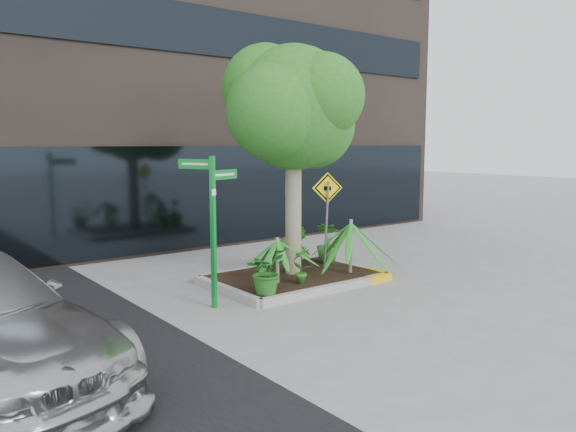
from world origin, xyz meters
TOP-DOWN VIEW (x-y plane):
  - ground at (0.00, 0.00)m, footprint 80.00×80.00m
  - planter at (0.23, 0.27)m, footprint 3.35×2.36m
  - tree at (0.26, 0.42)m, footprint 3.15×2.80m
  - palm_front at (1.19, -0.30)m, footprint 1.23×1.23m
  - palm_left at (-0.48, -0.05)m, footprint 0.97×0.97m
  - palm_back at (0.76, 1.18)m, footprint 0.79×0.79m
  - shrub_a at (-1.10, -0.55)m, footprint 0.92×0.92m
  - shrub_b at (1.49, 0.74)m, footprint 0.69×0.69m
  - shrub_c at (-0.17, -0.38)m, footprint 0.44×0.44m
  - shrub_d at (0.93, 1.15)m, footprint 0.58×0.58m
  - street_sign_post at (-1.97, -0.23)m, footprint 0.94×0.72m
  - cattle_sign at (0.82, 0.02)m, footprint 0.58×0.29m

SIDE VIEW (x-z plane):
  - ground at x=0.00m, z-range 0.00..0.00m
  - planter at x=0.23m, z-range 0.03..0.18m
  - shrub_c at x=-0.17m, z-range 0.15..0.87m
  - shrub_a at x=-1.10m, z-range 0.15..0.96m
  - shrub_d at x=0.93m, z-range 0.15..1.00m
  - shrub_b at x=1.49m, z-range 0.15..1.03m
  - palm_back at x=0.76m, z-range 0.36..1.24m
  - palm_left at x=-0.48m, z-range 0.42..1.49m
  - palm_front at x=1.19m, z-range 0.49..1.86m
  - cattle_sign at x=0.82m, z-range 0.51..2.55m
  - street_sign_post at x=-1.97m, z-range 0.30..2.86m
  - tree at x=0.26m, z-range 1.09..5.82m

